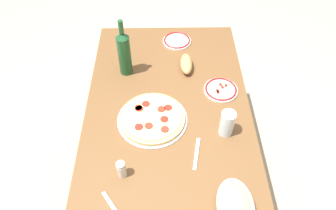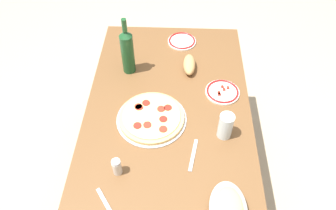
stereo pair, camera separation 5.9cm
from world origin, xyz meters
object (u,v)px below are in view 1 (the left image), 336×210
water_glass (227,123)px  spice_shaker (121,169)px  side_plate_far (177,41)px  baked_pasta_dish (236,205)px  dining_table (168,123)px  bread_loaf (186,64)px  side_plate_near (221,89)px  wine_bottle (124,52)px  pepperoni_pizza (152,118)px

water_glass → spice_shaker: bearing=114.8°
side_plate_far → baked_pasta_dish: bearing=-169.8°
dining_table → bread_loaf: 0.35m
bread_loaf → side_plate_near: bearing=-135.8°
baked_pasta_dish → spice_shaker: size_ratio=2.76×
side_plate_near → side_plate_far: (0.42, 0.22, -0.00)m
wine_bottle → side_plate_near: bearing=-107.0°
pepperoni_pizza → bread_loaf: bread_loaf is taller
dining_table → side_plate_near: (0.12, -0.28, 0.13)m
baked_pasta_dish → water_glass: size_ratio=1.76×
dining_table → side_plate_far: side_plate_far is taller
baked_pasta_dish → water_glass: bearing=-2.0°
baked_pasta_dish → wine_bottle: wine_bottle is taller
water_glass → spice_shaker: size_ratio=1.56×
baked_pasta_dish → spice_shaker: 0.49m
side_plate_far → spice_shaker: spice_shaker is taller
pepperoni_pizza → water_glass: 0.36m
baked_pasta_dish → bread_loaf: baked_pasta_dish is taller
dining_table → bread_loaf: bread_loaf is taller
pepperoni_pizza → spice_shaker: 0.32m
side_plate_near → bread_loaf: 0.25m
dining_table → spice_shaker: bearing=151.1°
baked_pasta_dish → side_plate_far: 1.09m
dining_table → pepperoni_pizza: bearing=132.2°
side_plate_near → pepperoni_pizza: bearing=118.2°
water_glass → spice_shaker: water_glass is taller
water_glass → bread_loaf: 0.48m
water_glass → bread_loaf: (0.45, 0.16, -0.04)m
dining_table → bread_loaf: bearing=-19.4°
dining_table → water_glass: (-0.15, -0.27, 0.19)m
wine_bottle → bread_loaf: bearing=-85.8°
baked_pasta_dish → water_glass: (0.38, -0.01, 0.03)m
bread_loaf → wine_bottle: bearing=94.2°
wine_bottle → water_glass: size_ratio=2.46×
spice_shaker → water_glass: bearing=-65.2°
dining_table → baked_pasta_dish: bearing=-154.2°
pepperoni_pizza → wine_bottle: wine_bottle is taller
wine_bottle → side_plate_near: size_ratio=1.86×
side_plate_near → wine_bottle: bearing=73.0°
dining_table → wine_bottle: size_ratio=4.10×
dining_table → baked_pasta_dish: baked_pasta_dish is taller
side_plate_far → water_glass: bearing=-163.3°
pepperoni_pizza → side_plate_near: 0.41m
pepperoni_pizza → wine_bottle: 0.40m
wine_bottle → bread_loaf: (0.02, -0.34, -0.11)m
side_plate_near → spice_shaker: size_ratio=2.07×
dining_table → water_glass: bearing=-118.8°
water_glass → wine_bottle: bearing=49.4°
dining_table → spice_shaker: spice_shaker is taller
dining_table → spice_shaker: 0.45m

